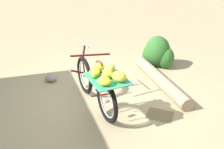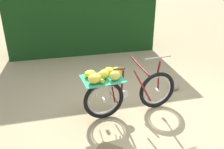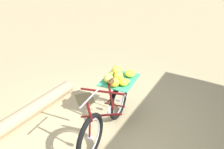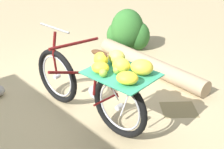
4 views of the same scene
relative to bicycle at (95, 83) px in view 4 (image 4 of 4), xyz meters
The scene contains 5 objects.
ground_plane 0.63m from the bicycle, 41.81° to the right, with size 60.00×60.00×0.00m, color tan.
bicycle is the anchor object (origin of this frame).
fallen_log 1.57m from the bicycle, 122.85° to the right, with size 0.25×0.25×2.10m, color #9E8466.
shrub_cluster 2.31m from the bicycle, 104.33° to the right, with size 0.79×0.54×0.75m.
leaf_litter_patch 1.19m from the bicycle, 169.47° to the right, with size 0.44×0.36×0.01m, color olive.
Camera 4 is at (-0.36, 3.13, 2.14)m, focal length 47.36 mm.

